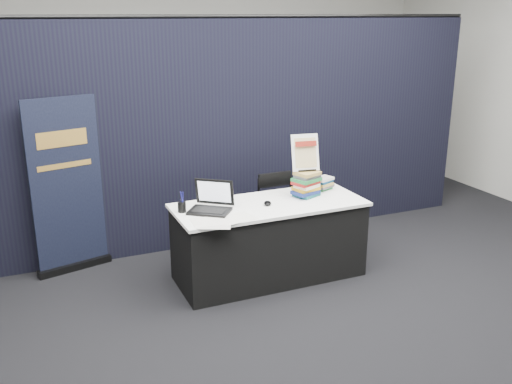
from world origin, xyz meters
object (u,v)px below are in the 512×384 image
object	(u,v)px
laptop	(208,204)
book_stack_short	(323,183)
pullup_banner	(68,196)
info_sign	(305,153)
display_table	(269,240)
book_stack_tall	(306,184)
stacking_chair	(281,211)

from	to	relation	value
laptop	book_stack_short	world-z (taller)	laptop
laptop	pullup_banner	xyz separation A→B (m)	(-1.12, 0.90, -0.05)
info_sign	display_table	bearing A→B (deg)	-158.39
display_table	book_stack_tall	distance (m)	0.65
pullup_banner	stacking_chair	bearing A→B (deg)	-27.46
book_stack_tall	pullup_banner	size ratio (longest dim) A/B	0.16
laptop	stacking_chair	xyz separation A→B (m)	(0.93, 0.41, -0.33)
display_table	book_stack_tall	bearing A→B (deg)	7.98
display_table	pullup_banner	size ratio (longest dim) A/B	1.05
laptop	info_sign	size ratio (longest dim) A/B	1.30
laptop	pullup_banner	world-z (taller)	pullup_banner
stacking_chair	book_stack_tall	bearing A→B (deg)	-78.71
stacking_chair	display_table	bearing A→B (deg)	-127.70
book_stack_short	info_sign	world-z (taller)	info_sign
book_stack_short	pullup_banner	distance (m)	2.51
book_stack_short	pullup_banner	bearing A→B (deg)	162.70
book_stack_short	stacking_chair	bearing A→B (deg)	143.68
laptop	pullup_banner	bearing A→B (deg)	178.59
info_sign	laptop	bearing A→B (deg)	-167.35
book_stack_short	stacking_chair	world-z (taller)	book_stack_short
pullup_banner	stacking_chair	distance (m)	2.13
pullup_banner	stacking_chair	world-z (taller)	pullup_banner
stacking_chair	book_stack_short	bearing A→B (deg)	-36.91
book_stack_short	info_sign	distance (m)	0.46
display_table	book_stack_tall	xyz separation A→B (m)	(0.42, 0.06, 0.50)
display_table	info_sign	size ratio (longest dim) A/B	4.96
pullup_banner	stacking_chair	xyz separation A→B (m)	(2.05, -0.49, -0.28)
display_table	pullup_banner	bearing A→B (deg)	151.47
pullup_banner	display_table	bearing A→B (deg)	-42.55
laptop	info_sign	distance (m)	1.08
laptop	book_stack_short	size ratio (longest dim) A/B	2.16
info_sign	book_stack_short	bearing A→B (deg)	29.14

